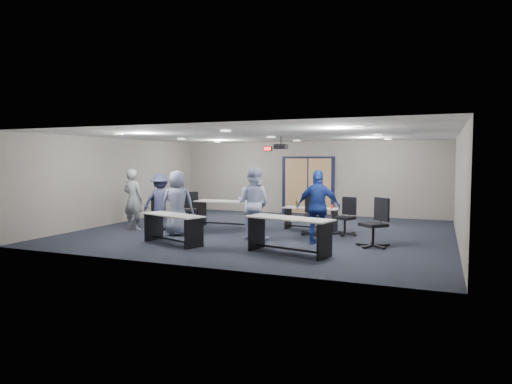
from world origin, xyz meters
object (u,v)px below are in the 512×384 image
at_px(chair_back_a, 190,210).
at_px(person_navy, 318,207).
at_px(table_front_right, 289,229).
at_px(person_lightblue, 253,203).
at_px(person_plaid, 177,203).
at_px(table_back_right, 311,214).
at_px(table_front_left, 173,224).
at_px(chair_loose_left, 159,213).
at_px(person_back, 161,201).
at_px(chair_back_c, 313,215).
at_px(person_gray, 133,199).
at_px(chair_back_d, 345,216).
at_px(chair_loose_right, 373,223).
at_px(table_back_left, 227,209).

bearing_deg(chair_back_a, person_navy, -33.23).
height_order(table_front_right, person_lightblue, person_lightblue).
relative_size(table_front_right, person_plaid, 1.16).
relative_size(table_back_right, person_lightblue, 0.88).
bearing_deg(table_front_left, chair_loose_left, 151.90).
relative_size(chair_back_a, person_back, 0.65).
relative_size(table_front_left, table_back_right, 1.15).
bearing_deg(table_back_right, person_navy, -67.49).
height_order(table_front_left, person_lightblue, person_lightblue).
height_order(chair_back_c, person_gray, person_gray).
xyz_separation_m(chair_back_c, person_back, (-4.42, -0.64, 0.26)).
bearing_deg(table_front_right, person_plaid, 175.32).
bearing_deg(chair_back_d, person_plaid, -136.58).
height_order(table_front_right, chair_back_c, chair_back_c).
bearing_deg(table_front_right, chair_loose_left, 171.56).
distance_m(table_back_right, chair_back_c, 0.86).
relative_size(table_front_left, chair_back_c, 1.68).
distance_m(person_plaid, person_navy, 3.83).
distance_m(person_plaid, person_lightblue, 2.12).
bearing_deg(chair_back_c, chair_back_a, 165.60).
bearing_deg(table_front_right, chair_loose_right, 56.19).
relative_size(table_front_left, chair_loose_left, 1.97).
distance_m(chair_back_c, person_back, 4.47).
height_order(person_lightblue, person_back, person_lightblue).
xyz_separation_m(table_front_left, person_gray, (-2.25, 1.45, 0.40)).
xyz_separation_m(table_front_right, chair_loose_left, (-4.57, 1.87, -0.06)).
distance_m(table_front_left, chair_back_d, 4.57).
height_order(table_back_left, chair_loose_right, chair_loose_right).
bearing_deg(person_navy, person_back, -11.39).
bearing_deg(chair_loose_right, chair_back_c, -171.79).
bearing_deg(table_back_right, chair_back_a, -163.72).
distance_m(table_back_left, person_gray, 2.76).
distance_m(chair_back_c, chair_loose_left, 4.46).
xyz_separation_m(table_front_right, person_plaid, (-3.52, 1.18, 0.34)).
bearing_deg(chair_back_a, table_front_right, -49.64).
height_order(table_front_right, person_plaid, person_plaid).
relative_size(table_front_right, chair_loose_left, 2.15).
height_order(chair_back_c, chair_loose_left, chair_back_c).
height_order(table_back_left, chair_back_c, chair_back_c).
bearing_deg(chair_loose_right, table_front_right, -95.22).
bearing_deg(table_front_right, table_front_left, -167.16).
distance_m(table_back_right, chair_back_d, 1.21).
bearing_deg(person_lightblue, person_plaid, 10.55).
distance_m(chair_back_a, chair_back_d, 4.62).
height_order(chair_loose_right, person_gray, person_gray).
xyz_separation_m(table_front_right, person_back, (-4.59, 1.98, 0.28)).
height_order(table_front_right, person_back, person_back).
height_order(chair_loose_left, person_plaid, person_plaid).
bearing_deg(table_back_right, person_gray, -154.97).
xyz_separation_m(chair_back_d, chair_loose_right, (0.94, -1.46, 0.06)).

